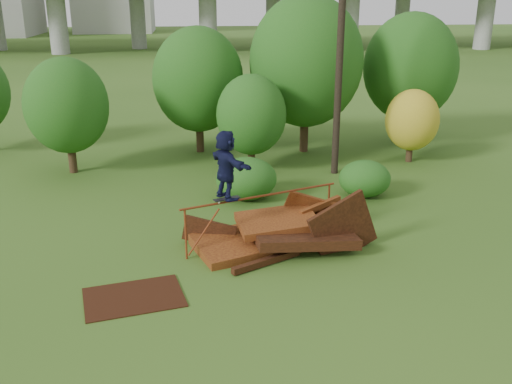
{
  "coord_description": "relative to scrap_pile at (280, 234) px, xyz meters",
  "views": [
    {
      "loc": [
        -2.61,
        -13.47,
        7.05
      ],
      "look_at": [
        -0.8,
        2.0,
        1.6
      ],
      "focal_mm": 40.0,
      "sensor_mm": 36.0,
      "label": 1
    }
  ],
  "objects": [
    {
      "name": "skateboard",
      "position": [
        -1.54,
        -0.05,
        1.19
      ],
      "size": [
        0.79,
        0.46,
        0.08
      ],
      "rotation": [
        0.0,
        0.0,
        0.36
      ],
      "color": "black",
      "rests_on": "grind_rail"
    },
    {
      "name": "tree_0",
      "position": [
        -7.38,
        8.29,
        2.39
      ],
      "size": [
        3.34,
        3.34,
        4.72
      ],
      "color": "black",
      "rests_on": "ground"
    },
    {
      "name": "shrub_right",
      "position": [
        3.74,
        4.03,
        0.28
      ],
      "size": [
        1.89,
        1.73,
        1.34
      ],
      "primitive_type": "ellipsoid",
      "color": "#175516",
      "rests_on": "ground"
    },
    {
      "name": "utility_pole",
      "position": [
        3.37,
        6.94,
        4.92
      ],
      "size": [
        1.4,
        0.28,
        10.48
      ],
      "color": "black",
      "rests_on": "ground"
    },
    {
      "name": "skater",
      "position": [
        -1.54,
        -0.05,
        2.19
      ],
      "size": [
        1.35,
        1.87,
        1.95
      ],
      "primitive_type": "imported",
      "rotation": [
        0.0,
        0.0,
        2.05
      ],
      "color": "#111436",
      "rests_on": "skateboard"
    },
    {
      "name": "tree_3",
      "position": [
        2.77,
        10.48,
        3.75
      ],
      "size": [
        5.11,
        5.11,
        7.09
      ],
      "color": "black",
      "rests_on": "ground"
    },
    {
      "name": "scrap_pile",
      "position": [
        0.0,
        0.0,
        0.0
      ],
      "size": [
        5.77,
        3.23,
        2.28
      ],
      "color": "#42140B",
      "rests_on": "ground"
    },
    {
      "name": "tree_5",
      "position": [
        8.05,
        11.46,
        3.3
      ],
      "size": [
        4.46,
        4.46,
        6.27
      ],
      "color": "black",
      "rests_on": "ground"
    },
    {
      "name": "shrub_left",
      "position": [
        -0.56,
        4.26,
        0.37
      ],
      "size": [
        2.19,
        2.03,
        1.52
      ],
      "primitive_type": "ellipsoid",
      "color": "#175516",
      "rests_on": "ground"
    },
    {
      "name": "tree_4",
      "position": [
        7.05,
        8.23,
        1.46
      ],
      "size": [
        2.31,
        2.31,
        3.19
      ],
      "color": "black",
      "rests_on": "ground"
    },
    {
      "name": "grind_rail",
      "position": [
        -0.51,
        0.33,
        0.84
      ],
      "size": [
        4.73,
        1.81,
        1.52
      ],
      "color": "maroon",
      "rests_on": "ground"
    },
    {
      "name": "flat_plate",
      "position": [
        -4.02,
        -2.52,
        -0.38
      ],
      "size": [
        2.67,
        2.14,
        0.03
      ],
      "primitive_type": "cube",
      "rotation": [
        0.0,
        0.0,
        0.21
      ],
      "color": "black",
      "rests_on": "ground"
    },
    {
      "name": "tree_1",
      "position": [
        -2.06,
        10.99,
        2.95
      ],
      "size": [
        4.11,
        4.11,
        5.72
      ],
      "color": "black",
      "rests_on": "ground"
    },
    {
      "name": "ground",
      "position": [
        0.14,
        -1.62,
        -0.39
      ],
      "size": [
        240.0,
        240.0,
        0.0
      ],
      "primitive_type": "plane",
      "color": "#2D5116",
      "rests_on": "ground"
    },
    {
      "name": "tree_2",
      "position": [
        -0.01,
        7.63,
        1.98
      ],
      "size": [
        2.86,
        2.86,
        4.03
      ],
      "color": "black",
      "rests_on": "ground"
    }
  ]
}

